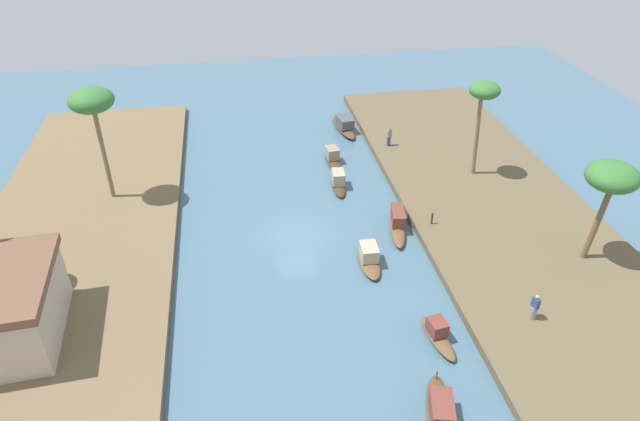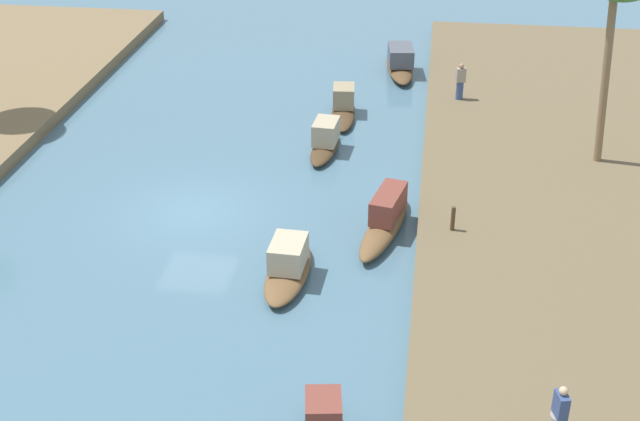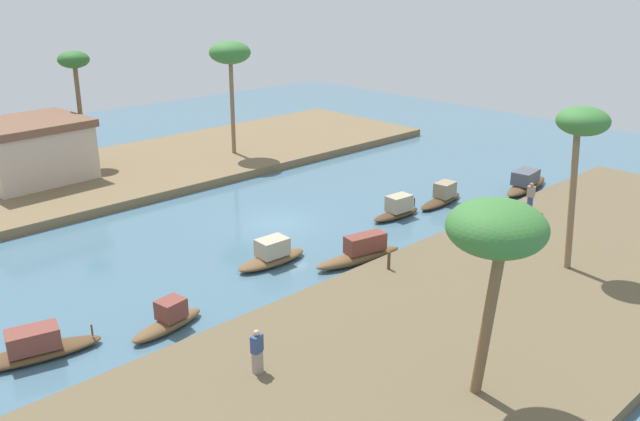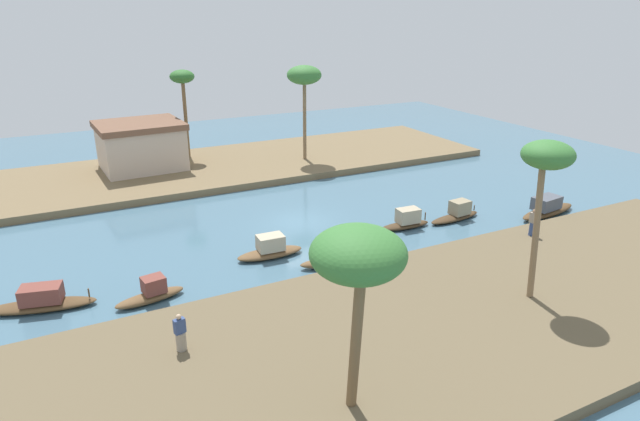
# 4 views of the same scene
# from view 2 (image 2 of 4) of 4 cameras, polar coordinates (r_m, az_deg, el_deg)

# --- Properties ---
(river_water) EXTENTS (72.67, 72.67, 0.00)m
(river_water) POSITION_cam_2_polar(r_m,az_deg,el_deg) (30.19, -8.38, -0.11)
(river_water) COLOR #476B7F
(river_water) RESTS_ON ground
(riverbank_left) EXTENTS (44.51, 12.64, 0.54)m
(riverbank_left) POSITION_cam_2_polar(r_m,az_deg,el_deg) (29.66, 18.79, -1.43)
(riverbank_left) COLOR brown
(riverbank_left) RESTS_ON ground
(sampan_midstream) EXTENTS (3.41, 1.18, 1.27)m
(sampan_midstream) POSITION_cam_2_polar(r_m,az_deg,el_deg) (34.08, 0.36, 4.67)
(sampan_midstream) COLOR #47331E
(sampan_midstream) RESTS_ON river_water
(sampan_with_tall_canopy) EXTENTS (3.78, 1.38, 1.28)m
(sampan_with_tall_canopy) POSITION_cam_2_polar(r_m,az_deg,el_deg) (26.09, -2.12, -3.66)
(sampan_with_tall_canopy) COLOR brown
(sampan_with_tall_canopy) RESTS_ON river_water
(sampan_upstream_small) EXTENTS (4.78, 1.94, 1.36)m
(sampan_upstream_small) POSITION_cam_2_polar(r_m,az_deg,el_deg) (28.54, 4.39, -0.53)
(sampan_upstream_small) COLOR brown
(sampan_upstream_small) RESTS_ON river_water
(sampan_open_hull) EXTENTS (4.07, 1.35, 1.26)m
(sampan_open_hull) POSITION_cam_2_polar(r_m,az_deg,el_deg) (37.52, 1.57, 6.92)
(sampan_open_hull) COLOR #47331E
(sampan_open_hull) RESTS_ON river_water
(sampan_foreground) EXTENTS (5.20, 1.87, 1.36)m
(sampan_foreground) POSITION_cam_2_polar(r_m,az_deg,el_deg) (42.84, 5.32, 9.75)
(sampan_foreground) COLOR brown
(sampan_foreground) RESTS_ON river_water
(person_on_near_bank) EXTENTS (0.48, 0.48, 1.56)m
(person_on_near_bank) POSITION_cam_2_polar(r_m,az_deg,el_deg) (20.39, 15.53, -13.17)
(person_on_near_bank) COLOR gray
(person_on_near_bank) RESTS_ON riverbank_left
(person_by_mooring) EXTENTS (0.39, 0.46, 1.61)m
(person_by_mooring) POSITION_cam_2_polar(r_m,az_deg,el_deg) (38.27, 9.28, 8.36)
(person_by_mooring) COLOR #33477A
(person_by_mooring) RESTS_ON riverbank_left
(mooring_post) EXTENTS (0.14, 0.14, 0.83)m
(mooring_post) POSITION_cam_2_polar(r_m,az_deg,el_deg) (27.87, 8.80, -0.53)
(mooring_post) COLOR #4C3823
(mooring_post) RESTS_ON riverbank_left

